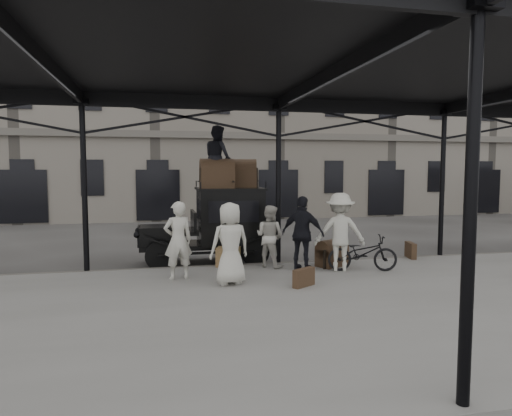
{
  "coord_description": "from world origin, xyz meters",
  "views": [
    {
      "loc": [
        -3.21,
        -9.99,
        2.7
      ],
      "look_at": [
        -0.71,
        1.6,
        1.7
      ],
      "focal_mm": 32.0,
      "sensor_mm": 36.0,
      "label": 1
    }
  ],
  "objects_px": {
    "bicycle": "(362,253)",
    "taxi": "(219,222)",
    "steamer_trunk_platform": "(332,255)",
    "porter_left": "(178,240)",
    "porter_official": "(303,234)",
    "steamer_trunk_roof_near": "(217,176)"
  },
  "relations": [
    {
      "from": "bicycle",
      "to": "taxi",
      "type": "bearing_deg",
      "value": 66.18
    },
    {
      "from": "taxi",
      "to": "steamer_trunk_platform",
      "type": "height_order",
      "value": "taxi"
    },
    {
      "from": "porter_left",
      "to": "porter_official",
      "type": "xyz_separation_m",
      "value": [
        3.11,
        0.24,
        0.03
      ]
    },
    {
      "from": "steamer_trunk_roof_near",
      "to": "steamer_trunk_platform",
      "type": "bearing_deg",
      "value": -28.24
    },
    {
      "from": "porter_left",
      "to": "taxi",
      "type": "bearing_deg",
      "value": -129.69
    },
    {
      "from": "porter_official",
      "to": "steamer_trunk_roof_near",
      "type": "xyz_separation_m",
      "value": [
        -1.92,
        1.87,
        1.43
      ]
    },
    {
      "from": "bicycle",
      "to": "steamer_trunk_roof_near",
      "type": "height_order",
      "value": "steamer_trunk_roof_near"
    },
    {
      "from": "steamer_trunk_platform",
      "to": "bicycle",
      "type": "bearing_deg",
      "value": -81.91
    },
    {
      "from": "porter_left",
      "to": "porter_official",
      "type": "relative_size",
      "value": 0.97
    },
    {
      "from": "taxi",
      "to": "porter_official",
      "type": "distance_m",
      "value": 2.81
    },
    {
      "from": "steamer_trunk_roof_near",
      "to": "porter_left",
      "type": "bearing_deg",
      "value": -119.71
    },
    {
      "from": "porter_left",
      "to": "porter_official",
      "type": "bearing_deg",
      "value": 172.96
    },
    {
      "from": "taxi",
      "to": "bicycle",
      "type": "bearing_deg",
      "value": -37.03
    },
    {
      "from": "bicycle",
      "to": "steamer_trunk_platform",
      "type": "xyz_separation_m",
      "value": [
        -0.53,
        0.73,
        -0.16
      ]
    },
    {
      "from": "steamer_trunk_roof_near",
      "to": "taxi",
      "type": "bearing_deg",
      "value": 71.65
    },
    {
      "from": "taxi",
      "to": "bicycle",
      "type": "relative_size",
      "value": 2.1
    },
    {
      "from": "bicycle",
      "to": "steamer_trunk_platform",
      "type": "bearing_deg",
      "value": 49.15
    },
    {
      "from": "porter_official",
      "to": "bicycle",
      "type": "height_order",
      "value": "porter_official"
    },
    {
      "from": "porter_official",
      "to": "steamer_trunk_platform",
      "type": "relative_size",
      "value": 2.35
    },
    {
      "from": "porter_official",
      "to": "porter_left",
      "type": "bearing_deg",
      "value": 42.39
    },
    {
      "from": "porter_official",
      "to": "bicycle",
      "type": "distance_m",
      "value": 1.58
    },
    {
      "from": "taxi",
      "to": "porter_left",
      "type": "bearing_deg",
      "value": -118.33
    }
  ]
}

